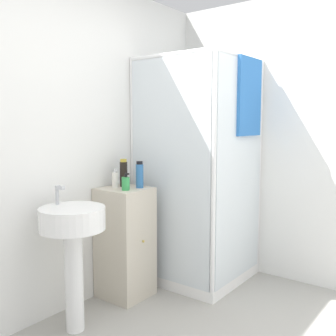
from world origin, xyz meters
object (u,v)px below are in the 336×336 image
(soap_dispenser, at_px, (126,183))
(shampoo_bottle_tall_black, at_px, (124,173))
(lotion_bottle_white, at_px, (115,180))
(shampoo_bottle_blue, at_px, (140,175))
(sink, at_px, (73,236))

(soap_dispenser, relative_size, shampoo_bottle_tall_black, 0.60)
(shampoo_bottle_tall_black, bearing_deg, lotion_bottle_white, 163.39)
(soap_dispenser, xyz_separation_m, shampoo_bottle_tall_black, (0.12, 0.14, 0.06))
(soap_dispenser, height_order, shampoo_bottle_blue, shampoo_bottle_blue)
(soap_dispenser, distance_m, shampoo_bottle_blue, 0.16)
(shampoo_bottle_blue, bearing_deg, lotion_bottle_white, 120.77)
(soap_dispenser, height_order, shampoo_bottle_tall_black, shampoo_bottle_tall_black)
(soap_dispenser, xyz_separation_m, lotion_bottle_white, (0.05, 0.16, 0.01))
(shampoo_bottle_blue, xyz_separation_m, lotion_bottle_white, (-0.10, 0.17, -0.04))
(sink, distance_m, shampoo_bottle_tall_black, 0.76)
(shampoo_bottle_tall_black, bearing_deg, shampoo_bottle_blue, -80.05)
(sink, height_order, soap_dispenser, soap_dispenser)
(shampoo_bottle_tall_black, height_order, shampoo_bottle_blue, shampoo_bottle_tall_black)
(sink, bearing_deg, shampoo_bottle_blue, 0.51)
(sink, height_order, lotion_bottle_white, lotion_bottle_white)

